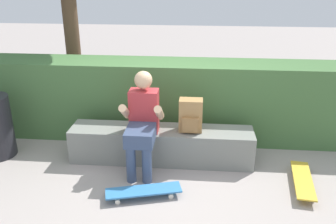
{
  "coord_description": "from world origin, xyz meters",
  "views": [
    {
      "loc": [
        0.44,
        -3.59,
        2.27
      ],
      "look_at": [
        0.09,
        0.34,
        0.68
      ],
      "focal_mm": 38.34,
      "sensor_mm": 36.0,
      "label": 1
    }
  ],
  "objects_px": {
    "bench_main": "(161,144)",
    "backpack_on_bench": "(191,116)",
    "person_skater": "(142,120)",
    "skateboard_near_person": "(144,191)",
    "skateboard_beside_bench": "(303,180)"
  },
  "relations": [
    {
      "from": "bench_main",
      "to": "backpack_on_bench",
      "type": "distance_m",
      "value": 0.54
    },
    {
      "from": "person_skater",
      "to": "skateboard_near_person",
      "type": "bearing_deg",
      "value": -81.24
    },
    {
      "from": "skateboard_near_person",
      "to": "backpack_on_bench",
      "type": "relative_size",
      "value": 2.06
    },
    {
      "from": "bench_main",
      "to": "skateboard_beside_bench",
      "type": "height_order",
      "value": "bench_main"
    },
    {
      "from": "bench_main",
      "to": "skateboard_near_person",
      "type": "relative_size",
      "value": 2.74
    },
    {
      "from": "person_skater",
      "to": "bench_main",
      "type": "bearing_deg",
      "value": 46.63
    },
    {
      "from": "bench_main",
      "to": "skateboard_beside_bench",
      "type": "distance_m",
      "value": 1.7
    },
    {
      "from": "skateboard_near_person",
      "to": "skateboard_beside_bench",
      "type": "distance_m",
      "value": 1.77
    },
    {
      "from": "person_skater",
      "to": "skateboard_beside_bench",
      "type": "xyz_separation_m",
      "value": [
        1.83,
        -0.24,
        -0.55
      ]
    },
    {
      "from": "skateboard_near_person",
      "to": "skateboard_beside_bench",
      "type": "xyz_separation_m",
      "value": [
        1.74,
        0.37,
        0.0
      ]
    },
    {
      "from": "skateboard_near_person",
      "to": "backpack_on_bench",
      "type": "height_order",
      "value": "backpack_on_bench"
    },
    {
      "from": "bench_main",
      "to": "skateboard_near_person",
      "type": "xyz_separation_m",
      "value": [
        -0.1,
        -0.82,
        -0.14
      ]
    },
    {
      "from": "person_skater",
      "to": "backpack_on_bench",
      "type": "bearing_deg",
      "value": 19.8
    },
    {
      "from": "skateboard_near_person",
      "to": "skateboard_beside_bench",
      "type": "bearing_deg",
      "value": 11.93
    },
    {
      "from": "bench_main",
      "to": "skateboard_near_person",
      "type": "distance_m",
      "value": 0.84
    }
  ]
}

